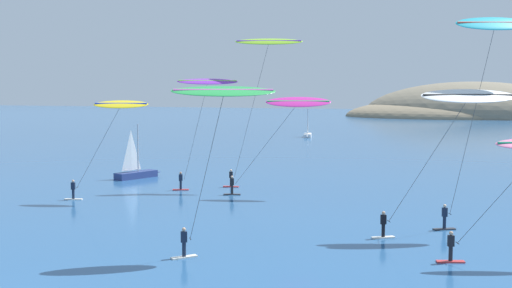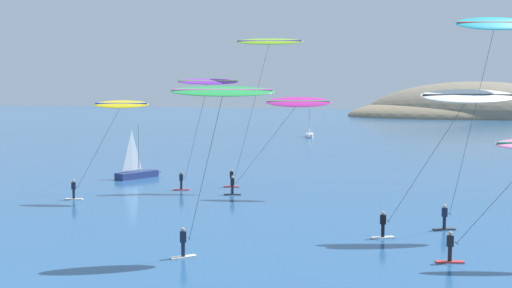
% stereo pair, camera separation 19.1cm
% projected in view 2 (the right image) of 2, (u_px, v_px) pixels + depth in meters
% --- Properties ---
extents(headland_island, '(82.13, 54.61, 24.87)m').
position_uv_depth(headland_island, '(465.00, 117.00, 225.84)').
color(headland_island, '#7A705B').
rests_on(headland_island, ground).
extents(sailboat_near, '(2.94, 5.89, 5.70)m').
position_uv_depth(sailboat_near, '(139.00, 172.00, 68.07)').
color(sailboat_near, navy).
rests_on(sailboat_near, ground).
extents(sailboat_far, '(2.51, 5.96, 5.70)m').
position_uv_depth(sailboat_far, '(309.00, 134.00, 127.49)').
color(sailboat_far, white).
rests_on(sailboat_far, ground).
extents(kitesurfer_cyan, '(6.18, 3.30, 14.14)m').
position_uv_depth(kitesurfer_cyan, '(491.00, 39.00, 41.69)').
color(kitesurfer_cyan, '#2D2D33').
rests_on(kitesurfer_cyan, ground).
extents(kitesurfer_yellow, '(7.25, 3.05, 8.50)m').
position_uv_depth(kitesurfer_yellow, '(117.00, 112.00, 53.62)').
color(kitesurfer_yellow, silver).
rests_on(kitesurfer_yellow, ground).
extents(kitesurfer_lime, '(7.41, 3.10, 14.25)m').
position_uv_depth(kitesurfer_lime, '(266.00, 53.00, 60.47)').
color(kitesurfer_lime, red).
rests_on(kitesurfer_lime, ground).
extents(kitesurfer_magenta, '(9.33, 3.56, 8.77)m').
position_uv_depth(kitesurfer_magenta, '(294.00, 108.00, 55.92)').
color(kitesurfer_magenta, '#2D2D33').
rests_on(kitesurfer_magenta, ground).
extents(kitesurfer_white, '(8.67, 5.41, 9.42)m').
position_uv_depth(kitesurfer_white, '(464.00, 104.00, 40.23)').
color(kitesurfer_white, silver).
rests_on(kitesurfer_white, ground).
extents(kitesurfer_purple, '(5.70, 3.96, 10.44)m').
position_uv_depth(kitesurfer_purple, '(206.00, 90.00, 59.39)').
color(kitesurfer_purple, red).
rests_on(kitesurfer_purple, ground).
extents(kitesurfer_green, '(5.79, 4.73, 9.58)m').
position_uv_depth(kitesurfer_green, '(221.00, 101.00, 35.32)').
color(kitesurfer_green, silver).
rests_on(kitesurfer_green, ground).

